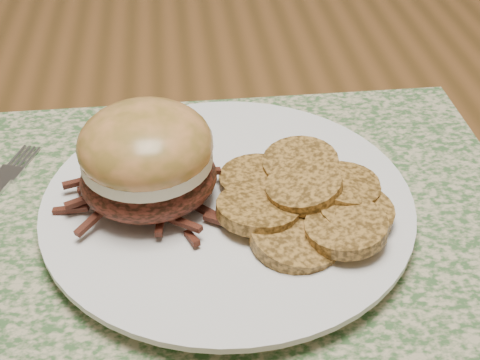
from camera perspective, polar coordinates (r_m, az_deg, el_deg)
dining_table at (r=0.66m, az=-2.48°, el=-0.97°), size 1.50×0.90×0.75m
placemat at (r=0.51m, az=-0.76°, el=-2.89°), size 0.45×0.33×0.00m
dinner_plate at (r=0.50m, az=-1.05°, el=-2.26°), size 0.26×0.26×0.02m
pork_sandwich at (r=0.48m, az=-7.95°, el=1.82°), size 0.11×0.10×0.08m
roasted_potatoes at (r=0.48m, az=5.87°, el=-1.61°), size 0.14×0.14×0.03m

